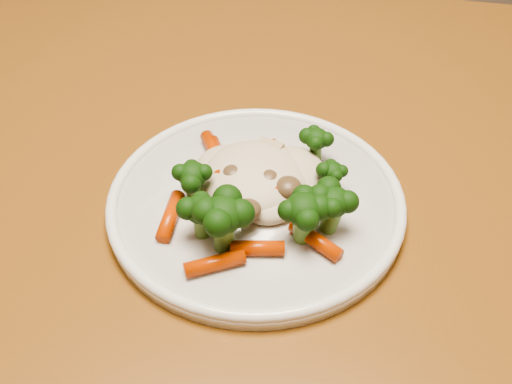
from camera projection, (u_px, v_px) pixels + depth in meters
dining_table at (162, 245)px, 0.65m from camera, size 1.34×1.03×0.75m
plate at (256, 204)px, 0.54m from camera, size 0.25×0.25×0.01m
meal at (259, 188)px, 0.52m from camera, size 0.16×0.17×0.05m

